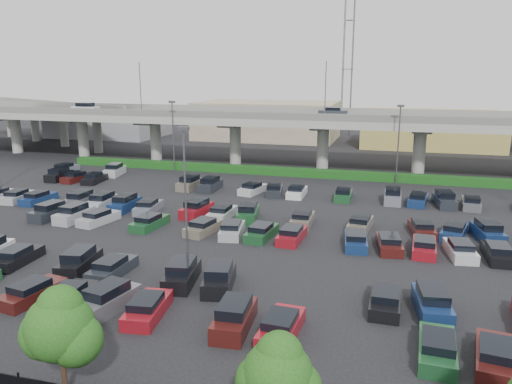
% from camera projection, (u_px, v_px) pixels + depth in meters
% --- Properties ---
extents(ground, '(280.00, 280.00, 0.00)m').
position_uv_depth(ground, '(221.00, 225.00, 48.00)').
color(ground, black).
extents(overpass, '(150.00, 13.00, 15.80)m').
position_uv_depth(overpass, '(290.00, 122.00, 76.33)').
color(overpass, gray).
rests_on(overpass, ground).
extents(on_ramp, '(50.93, 30.13, 8.80)m').
position_uv_depth(on_ramp, '(49.00, 110.00, 100.50)').
color(on_ramp, gray).
rests_on(on_ramp, ground).
extents(hedge, '(66.00, 1.60, 1.10)m').
position_uv_depth(hedge, '(280.00, 171.00, 71.25)').
color(hedge, '#153C11').
rests_on(hedge, ground).
extents(tree_row, '(65.07, 3.66, 5.94)m').
position_uv_depth(tree_row, '(32.00, 322.00, 22.18)').
color(tree_row, '#332316').
rests_on(tree_row, ground).
extents(parked_cars, '(63.05, 41.67, 1.67)m').
position_uv_depth(parked_cars, '(200.00, 229.00, 44.74)').
color(parked_cars, white).
rests_on(parked_cars, ground).
extents(light_poles, '(66.90, 48.38, 10.30)m').
position_uv_depth(light_poles, '(187.00, 156.00, 49.50)').
color(light_poles, '#49494E').
rests_on(light_poles, ground).
extents(distant_buildings, '(138.00, 24.00, 9.00)m').
position_uv_depth(distant_buildings, '(380.00, 126.00, 101.63)').
color(distant_buildings, gray).
rests_on(distant_buildings, ground).
extents(comm_tower, '(2.40, 2.40, 30.00)m').
position_uv_depth(comm_tower, '(348.00, 66.00, 112.48)').
color(comm_tower, '#49494E').
rests_on(comm_tower, ground).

